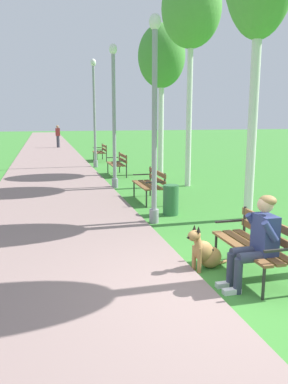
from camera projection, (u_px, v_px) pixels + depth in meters
ground_plane at (228, 294)px, 4.94m from camera, size 120.00×120.00×0.00m
paved_path at (48, 149)px, 27.26m from camera, size 3.58×60.00×0.04m
park_bench_near at (257, 241)px, 5.43m from camera, size 0.55×1.50×0.85m
park_bench_mid at (151, 182)px, 10.32m from camera, size 0.55×1.50×0.85m
park_bench_far at (118, 162)px, 14.89m from camera, size 0.55×1.50×0.85m
park_bench_furthest at (101, 151)px, 19.83m from camera, size 0.55×1.50×0.85m
person_seated_on_near_bench at (257, 238)px, 5.02m from camera, size 0.74×0.49×1.25m
dog_shepherd at (206, 252)px, 5.72m from camera, size 0.81×0.43×0.71m
lamp_post_near at (154, 120)px, 7.86m from camera, size 0.24×0.24×4.22m
lamp_post_mid at (114, 116)px, 11.94m from camera, size 0.24×0.24×4.41m
lamp_post_far at (94, 113)px, 16.97m from camera, size 0.24×0.24×4.70m
birch_tree_third at (191, 10)px, 11.67m from camera, size 1.82×1.90×6.66m
birch_tree_fourth at (162, 57)px, 14.51m from camera, size 1.77×1.93×5.67m
litter_bin at (171, 200)px, 8.90m from camera, size 0.36×0.36×0.70m
pedestrian_distant at (58, 136)px, 28.05m from camera, size 0.32×0.22×1.65m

